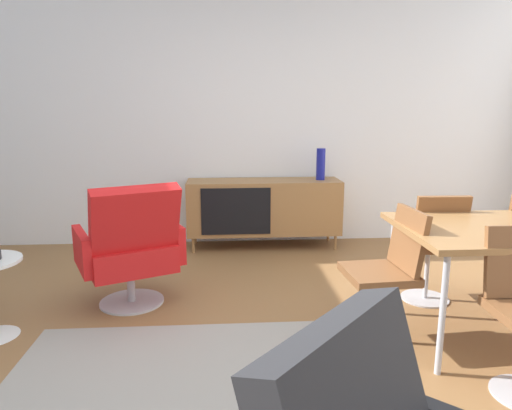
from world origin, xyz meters
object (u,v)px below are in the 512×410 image
sideboard (264,207)px  vase_cobalt (321,164)px  dining_chair_back_left (432,243)px  dining_chair_near_window (388,270)px  lounge_chair_red (131,246)px

sideboard → vase_cobalt: (0.60, 0.00, 0.44)m
sideboard → dining_chair_back_left: size_ratio=1.87×
dining_chair_near_window → sideboard: bearing=105.9°
vase_cobalt → dining_chair_back_left: (0.53, -1.55, -0.41)m
dining_chair_back_left → vase_cobalt: bearing=109.0°
dining_chair_back_left → lounge_chair_red: (-2.23, 0.09, -0.00)m
vase_cobalt → lounge_chair_red: vase_cobalt is taller
vase_cobalt → sideboard: bearing=-179.8°
lounge_chair_red → dining_chair_near_window: bearing=-20.8°
sideboard → dining_chair_back_left: dining_chair_back_left is taller
dining_chair_near_window → lounge_chair_red: lounge_chair_red is taller
sideboard → dining_chair_back_left: bearing=-53.7°
sideboard → lounge_chair_red: (-1.10, -1.46, 0.03)m
lounge_chair_red → sideboard: bearing=53.0°
dining_chair_near_window → lounge_chair_red: size_ratio=0.90×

